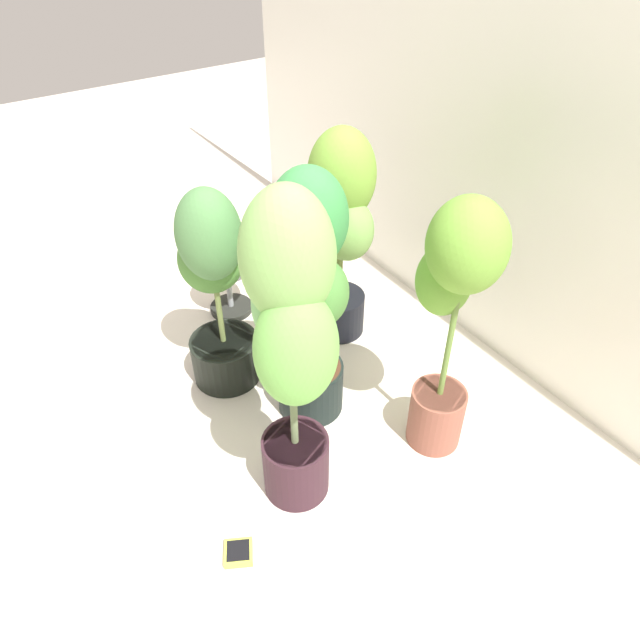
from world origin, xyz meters
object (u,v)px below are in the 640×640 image
Objects in this scene: potted_plant_back_left at (341,219)px; floor_fan at (226,261)px; potted_plant_front_left at (215,283)px; potted_plant_back_right at (452,305)px; potted_plant_front_right at (291,338)px; hygrometer_box at (238,553)px; potted_plant_center at (309,286)px.

floor_fan is at bearing -139.07° from potted_plant_back_left.
floor_fan is at bearing 150.38° from potted_plant_front_left.
potted_plant_back_left is 0.55m from floor_fan.
potted_plant_front_right is at bearing -97.91° from potted_plant_back_right.
potted_plant_front_right is (-0.07, -0.49, 0.06)m from potted_plant_back_right.
potted_plant_front_left is (-0.03, -0.50, -0.10)m from potted_plant_back_left.
floor_fan is (-0.36, -0.31, -0.27)m from potted_plant_back_left.
potted_plant_back_right reaches higher than hygrometer_box.
potted_plant_front_right reaches higher than potted_plant_back_right.
potted_plant_front_left is (-0.59, 0.05, -0.20)m from potted_plant_front_right.
potted_plant_back_left is 1.11× the size of potted_plant_front_left.
potted_plant_back_right is 8.34× the size of hygrometer_box.
potted_plant_back_right is 0.87× the size of potted_plant_front_right.
floor_fan is (-0.66, 0.02, -0.28)m from potted_plant_center.
potted_plant_center is at bearing 139.95° from potted_plant_front_right.
potted_plant_back_right is 0.81m from potted_plant_front_left.
potted_plant_center is 2.39× the size of floor_fan.
potted_plant_back_left is at bearing 174.46° from potted_plant_back_right.
hygrometer_box is (0.03, -0.76, -0.54)m from potted_plant_back_right.
potted_plant_center reaches higher than potted_plant_front_left.
potted_plant_center reaches higher than hygrometer_box.
floor_fan reaches higher than hygrometer_box.
potted_plant_front_left is 7.19× the size of hygrometer_box.
potted_plant_front_right reaches higher than potted_plant_back_left.
hygrometer_box is (0.70, -0.31, -0.40)m from potted_plant_front_left.
potted_plant_center is at bearing -89.91° from floor_fan.
hygrometer_box is at bearing -114.56° from floor_fan.
potted_plant_center reaches higher than floor_fan.
potted_plant_back_left is 2.25× the size of floor_fan.
potted_plant_front_left is 2.03× the size of floor_fan.
floor_fan is (-1.00, -0.25, -0.30)m from potted_plant_back_right.
potted_plant_front_right reaches higher than potted_plant_front_left.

